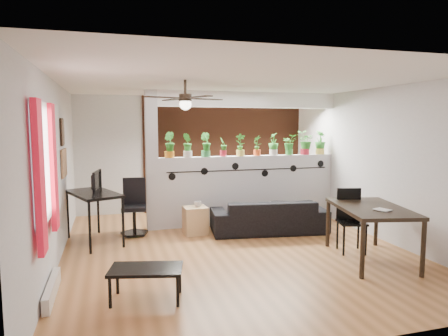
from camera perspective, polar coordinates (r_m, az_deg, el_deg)
room_shell at (r=6.28m, az=1.25°, el=0.11°), size 6.30×7.10×2.90m
partition_wall at (r=8.03m, az=3.52°, el=-3.06°), size 3.60×0.18×1.35m
ceiling_header at (r=7.93m, az=3.61°, el=9.70°), size 3.60×0.18×0.30m
pier_column at (r=7.53m, az=-10.28°, el=1.03°), size 0.22×0.20×2.60m
brick_panel at (r=9.34m, az=0.54°, el=2.13°), size 3.90×0.05×2.60m
vine_decal at (r=7.88m, az=3.78°, el=-0.26°), size 3.31×0.01×0.30m
window_assembly at (r=4.84m, az=-24.29°, el=0.20°), size 0.09×1.30×1.55m
baseboard_heater at (r=5.17m, az=-23.38°, el=-15.64°), size 0.08×1.00×0.18m
corkboard at (r=6.98m, az=-21.88°, el=0.69°), size 0.03×0.60×0.45m
framed_art at (r=6.90m, az=-22.11°, el=4.78°), size 0.03×0.34×0.44m
ceiling_fan at (r=5.77m, az=-5.54°, el=9.62°), size 1.19×1.19×0.43m
potted_plant_0 at (r=7.55m, az=-7.83°, el=3.41°), size 0.29×0.32×0.49m
potted_plant_1 at (r=7.61m, az=-5.20°, el=3.35°), size 0.19×0.24×0.46m
potted_plant_2 at (r=7.68m, az=-2.63°, el=3.44°), size 0.31×0.31×0.47m
potted_plant_3 at (r=7.77m, az=-0.10°, el=3.10°), size 0.22×0.21×0.36m
potted_plant_4 at (r=7.87m, az=2.36°, el=3.44°), size 0.28×0.25×0.45m
potted_plant_5 at (r=7.99m, az=4.76°, el=3.31°), size 0.25×0.23×0.40m
potted_plant_6 at (r=8.12m, az=7.08°, el=3.49°), size 0.25×0.28×0.45m
potted_plant_7 at (r=8.26m, az=9.32°, el=3.38°), size 0.24×0.20×0.41m
potted_plant_8 at (r=8.42m, az=11.49°, el=3.64°), size 0.32×0.29×0.49m
potted_plant_9 at (r=8.59m, az=13.58°, el=3.64°), size 0.31×0.28×0.49m
sofa at (r=7.43m, az=6.40°, el=-6.87°), size 2.08×1.05×0.58m
cube_shelf at (r=7.26m, az=-4.13°, el=-7.49°), size 0.43×0.38×0.50m
cup at (r=7.21m, az=-3.75°, el=-5.16°), size 0.14×0.14×0.10m
computer_desk at (r=6.98m, az=-18.13°, el=-3.98°), size 1.01×1.32×0.85m
monitor at (r=7.10m, az=-18.14°, el=-2.37°), size 0.34×0.11×0.19m
office_chair at (r=7.35m, az=-12.69°, el=-5.94°), size 0.52×0.52×0.99m
dining_table at (r=6.17m, az=20.28°, el=-5.96°), size 1.17×1.61×0.79m
book at (r=5.86m, az=21.26°, el=-5.69°), size 0.21×0.24×0.02m
folding_chair at (r=6.56m, az=17.57°, el=-6.32°), size 0.49×0.49×0.98m
coffee_table at (r=4.70m, az=-11.06°, el=-14.27°), size 0.89×0.62×0.38m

